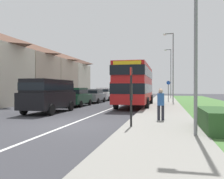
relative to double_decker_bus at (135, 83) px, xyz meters
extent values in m
plane|color=#38383D|center=(-1.73, -11.31, -2.14)|extent=(120.00, 120.00, 0.00)
cube|color=silver|center=(-1.73, -3.31, -2.14)|extent=(0.14, 60.00, 0.01)
cube|color=gray|center=(2.47, -5.31, -2.08)|extent=(3.20, 68.00, 0.12)
cube|color=#2D5128|center=(4.57, -11.85, -1.69)|extent=(1.10, 3.18, 0.90)
cube|color=red|center=(0.00, 0.00, -0.82)|extent=(2.50, 9.77, 1.65)
cube|color=red|center=(0.00, 0.00, 0.78)|extent=(2.45, 9.58, 1.55)
cube|color=black|center=(0.00, 0.00, -0.49)|extent=(2.53, 9.82, 0.76)
cube|color=black|center=(0.00, 0.00, 0.86)|extent=(2.53, 9.82, 0.72)
cube|color=gold|center=(0.00, -4.84, 1.28)|extent=(2.00, 0.08, 0.44)
cylinder|color=black|center=(-1.25, 3.03, -1.64)|extent=(0.30, 1.00, 1.00)
cylinder|color=black|center=(1.25, 3.03, -1.64)|extent=(0.30, 1.00, 1.00)
cylinder|color=black|center=(-1.25, -2.69, -1.64)|extent=(0.30, 1.00, 1.00)
cylinder|color=black|center=(1.25, -2.69, -1.64)|extent=(0.30, 1.00, 1.00)
cube|color=black|center=(-5.19, -6.46, -1.25)|extent=(1.95, 5.04, 1.06)
cube|color=black|center=(-5.19, -6.46, -0.29)|extent=(1.72, 4.63, 0.86)
cube|color=black|center=(-5.19, -6.46, -0.34)|extent=(1.76, 4.68, 0.48)
cylinder|color=black|center=(-6.14, -4.89, -1.78)|extent=(0.20, 0.72, 0.72)
cylinder|color=black|center=(-4.23, -4.89, -1.78)|extent=(0.20, 0.72, 0.72)
cylinder|color=black|center=(-6.14, -8.02, -1.78)|extent=(0.20, 0.72, 0.72)
cylinder|color=black|center=(-4.23, -8.02, -1.78)|extent=(0.20, 0.72, 0.72)
cube|color=#19472D|center=(-5.44, -0.59, -1.45)|extent=(1.79, 4.20, 0.78)
cube|color=#19472D|center=(-5.44, -0.80, -0.74)|extent=(1.58, 2.31, 0.64)
cube|color=black|center=(-5.44, -0.80, -0.77)|extent=(1.61, 2.33, 0.36)
cylinder|color=black|center=(-6.32, 0.71, -1.84)|extent=(0.20, 0.60, 0.60)
cylinder|color=black|center=(-4.56, 0.71, -1.84)|extent=(0.20, 0.60, 0.60)
cylinder|color=black|center=(-6.32, -1.89, -1.84)|extent=(0.20, 0.60, 0.60)
cylinder|color=black|center=(-4.56, -1.89, -1.84)|extent=(0.20, 0.60, 0.60)
cube|color=slate|center=(-5.31, 4.61, -1.48)|extent=(1.76, 4.28, 0.71)
cube|color=slate|center=(-5.31, 4.40, -0.84)|extent=(1.54, 2.35, 0.58)
cube|color=black|center=(-5.31, 4.40, -0.87)|extent=(1.58, 2.38, 0.33)
cylinder|color=black|center=(-6.17, 5.94, -1.84)|extent=(0.20, 0.60, 0.60)
cylinder|color=black|center=(-4.45, 5.94, -1.84)|extent=(0.20, 0.60, 0.60)
cylinder|color=black|center=(-6.17, 3.28, -1.84)|extent=(0.20, 0.60, 0.60)
cylinder|color=black|center=(-4.45, 3.28, -1.84)|extent=(0.20, 0.60, 0.60)
cube|color=silver|center=(-5.38, 9.77, -1.45)|extent=(1.83, 4.12, 0.78)
cube|color=silver|center=(-5.38, 9.56, -0.75)|extent=(1.61, 2.26, 0.64)
cube|color=black|center=(-5.38, 9.56, -0.78)|extent=(1.65, 2.29, 0.36)
cylinder|color=black|center=(-6.28, 11.04, -1.84)|extent=(0.20, 0.60, 0.60)
cylinder|color=black|center=(-4.49, 11.04, -1.84)|extent=(0.20, 0.60, 0.60)
cylinder|color=black|center=(-6.28, 8.49, -1.84)|extent=(0.20, 0.60, 0.60)
cylinder|color=black|center=(-4.49, 8.49, -1.84)|extent=(0.20, 0.60, 0.60)
cylinder|color=#23232D|center=(2.33, -9.58, -1.72)|extent=(0.14, 0.14, 0.85)
cylinder|color=#23232D|center=(2.53, -9.58, -1.72)|extent=(0.14, 0.14, 0.85)
cylinder|color=#2D599E|center=(2.43, -9.58, -0.99)|extent=(0.34, 0.34, 0.60)
sphere|color=tan|center=(2.43, -9.58, -0.58)|extent=(0.22, 0.22, 0.22)
cylinder|color=#23232D|center=(2.08, 2.58, -1.72)|extent=(0.14, 0.14, 0.85)
cylinder|color=#23232D|center=(2.28, 2.58, -1.72)|extent=(0.14, 0.14, 0.85)
cylinder|color=#D1C14C|center=(2.18, 2.58, -0.99)|extent=(0.34, 0.34, 0.60)
sphere|color=tan|center=(2.18, 2.58, -0.58)|extent=(0.22, 0.22, 0.22)
cylinder|color=black|center=(1.27, -11.83, -0.84)|extent=(0.09, 0.09, 2.60)
cube|color=red|center=(1.27, -11.83, 0.26)|extent=(0.04, 0.44, 0.32)
cube|color=black|center=(1.27, -11.81, -0.59)|extent=(0.06, 0.52, 0.68)
cylinder|color=slate|center=(3.00, 6.83, -1.09)|extent=(0.08, 0.08, 2.10)
cylinder|color=blue|center=(3.00, 6.83, 0.16)|extent=(0.44, 0.03, 0.44)
cylinder|color=slate|center=(3.66, -13.13, 1.70)|extent=(0.12, 0.12, 7.68)
cylinder|color=slate|center=(3.49, 5.55, 1.73)|extent=(0.12, 0.12, 7.74)
cube|color=slate|center=(3.04, 5.55, 5.55)|extent=(0.90, 0.10, 0.10)
cube|color=silver|center=(2.59, 5.55, 5.48)|extent=(0.36, 0.20, 0.14)
cylinder|color=slate|center=(3.56, 19.72, 1.94)|extent=(0.12, 0.12, 8.16)
cube|color=slate|center=(3.11, 19.72, 5.97)|extent=(0.90, 0.10, 0.10)
cube|color=silver|center=(2.66, 19.72, 5.90)|extent=(0.36, 0.20, 0.14)
cube|color=tan|center=(-14.66, 4.56, 0.72)|extent=(7.76, 6.25, 5.72)
pyramid|color=brown|center=(-14.66, 4.56, 4.52)|extent=(7.76, 6.25, 1.88)
cube|color=tan|center=(-14.66, 10.94, 0.72)|extent=(7.76, 6.25, 5.72)
pyramid|color=brown|center=(-14.66, 10.94, 4.52)|extent=(7.76, 6.25, 1.88)
cube|color=beige|center=(-14.66, 17.33, 0.72)|extent=(7.76, 6.25, 5.72)
pyramid|color=#4C3328|center=(-14.66, 17.33, 4.52)|extent=(7.76, 6.25, 1.88)
camera|label=1|loc=(2.65, -21.70, -0.41)|focal=38.54mm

